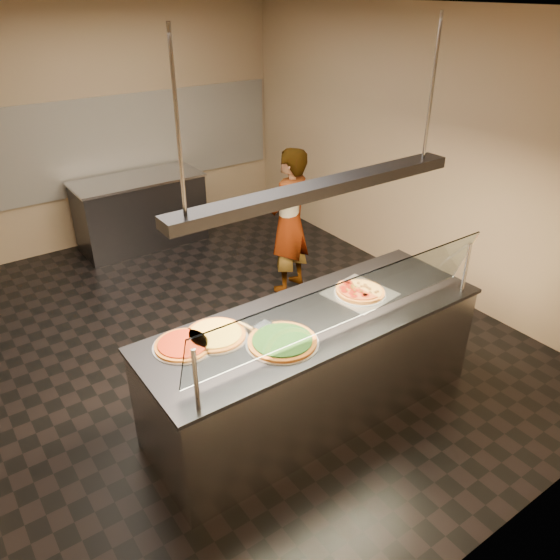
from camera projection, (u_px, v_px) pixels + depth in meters
ground at (226, 335)px, 5.58m from camera, size 5.00×6.00×0.02m
ceiling at (207, 5)px, 4.12m from camera, size 5.00×6.00×0.02m
wall_back at (102, 129)px, 7.01m from camera, size 5.00×0.02×3.00m
wall_front at (518, 366)px, 2.70m from camera, size 5.00×0.02×3.00m
wall_right at (413, 150)px, 6.12m from camera, size 0.02×6.00×3.00m
tile_band at (105, 145)px, 7.08m from camera, size 4.90×0.02×1.20m
serving_counter at (314, 365)px, 4.37m from camera, size 2.76×0.94×0.93m
sneeze_guard at (348, 302)px, 3.76m from camera, size 2.52×0.18×0.54m
perforated_tray at (359, 293)px, 4.45m from camera, size 0.54×0.54×0.01m
half_pizza_pepperoni at (351, 293)px, 4.39m from camera, size 0.26×0.42×0.05m
half_pizza_sausage at (368, 287)px, 4.49m from camera, size 0.26×0.42×0.04m
pizza_spinach at (282, 341)px, 3.84m from camera, size 0.52×0.52×0.03m
pizza_cheese at (215, 334)px, 3.92m from camera, size 0.46×0.46×0.03m
pizza_tomato at (183, 345)px, 3.80m from camera, size 0.43×0.43×0.03m
pizza_spatula at (253, 325)px, 3.99m from camera, size 0.22×0.22×0.02m
prep_table at (141, 212)px, 7.28m from camera, size 1.66×0.74×0.93m
worker at (289, 222)px, 6.03m from camera, size 0.70×0.58×1.66m
heat_lamp_housing at (321, 188)px, 3.66m from camera, size 2.30×0.18×0.08m
lamp_rod_left at (178, 126)px, 2.89m from camera, size 0.02×0.02×1.01m
lamp_rod_right at (432, 88)px, 3.90m from camera, size 0.02×0.02×1.01m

